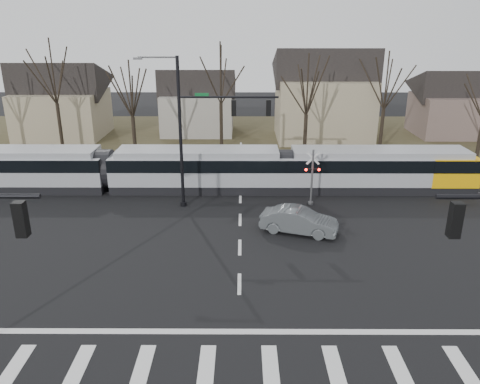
{
  "coord_description": "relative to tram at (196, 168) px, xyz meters",
  "views": [
    {
      "loc": [
        0.12,
        -18.16,
        12.14
      ],
      "look_at": [
        0.0,
        9.0,
        2.3
      ],
      "focal_mm": 35.0,
      "sensor_mm": 36.0,
      "label": 1
    }
  ],
  "objects": [
    {
      "name": "rail_pair",
      "position": [
        3.4,
        -0.2,
        -1.72
      ],
      "size": [
        90.0,
        1.52,
        0.06
      ],
      "color": "#59595E",
      "rests_on": "ground"
    },
    {
      "name": "sedan",
      "position": [
        7.01,
        -7.92,
        -0.98
      ],
      "size": [
        4.42,
        5.66,
        1.54
      ],
      "primitive_type": "imported",
      "rotation": [
        0.0,
        0.0,
        1.25
      ],
      "color": "#52575A",
      "rests_on": "ground"
    },
    {
      "name": "house_a",
      "position": [
        -16.6,
        18.0,
        2.72
      ],
      "size": [
        9.72,
        8.64,
        8.6
      ],
      "color": "gray",
      "rests_on": "ground"
    },
    {
      "name": "house_b",
      "position": [
        -1.6,
        20.0,
        2.22
      ],
      "size": [
        8.64,
        7.56,
        7.65
      ],
      "color": "gray",
      "rests_on": "ground"
    },
    {
      "name": "house_c",
      "position": [
        12.4,
        17.0,
        3.48
      ],
      "size": [
        10.8,
        8.64,
        10.1
      ],
      "color": "gray",
      "rests_on": "ground"
    },
    {
      "name": "tree_row",
      "position": [
        5.4,
        10.0,
        3.25
      ],
      "size": [
        59.2,
        7.2,
        10.0
      ],
      "color": "black",
      "rests_on": "ground"
    },
    {
      "name": "stop_line",
      "position": [
        3.4,
        -17.8,
        -1.74
      ],
      "size": [
        28.0,
        0.35,
        0.01
      ],
      "primitive_type": "cube",
      "color": "silver",
      "rests_on": "ground"
    },
    {
      "name": "signal_pole_far",
      "position": [
        0.99,
        -3.5,
        3.95
      ],
      "size": [
        9.28,
        0.44,
        10.2
      ],
      "color": "black",
      "rests_on": "ground"
    },
    {
      "name": "ground",
      "position": [
        3.4,
        -16.0,
        -1.75
      ],
      "size": [
        140.0,
        140.0,
        0.0
      ],
      "primitive_type": "plane",
      "color": "black"
    },
    {
      "name": "house_d",
      "position": [
        27.4,
        19.0,
        2.22
      ],
      "size": [
        8.64,
        7.56,
        7.65
      ],
      "color": "brown",
      "rests_on": "ground"
    },
    {
      "name": "rail_crossing_signal",
      "position": [
        8.4,
        -3.21,
        0.14
      ],
      "size": [
        1.08,
        0.36,
        4.0
      ],
      "color": "#59595B",
      "rests_on": "ground"
    },
    {
      "name": "crosswalk",
      "position": [
        3.4,
        -20.0,
        -1.74
      ],
      "size": [
        27.0,
        2.6,
        0.01
      ],
      "color": "silver",
      "rests_on": "ground"
    },
    {
      "name": "tram",
      "position": [
        0.0,
        0.0,
        0.0
      ],
      "size": [
        42.31,
        3.14,
        3.21
      ],
      "color": "gray",
      "rests_on": "ground"
    },
    {
      "name": "lane_dashes",
      "position": [
        3.4,
        -0.0,
        -1.74
      ],
      "size": [
        0.18,
        30.0,
        0.01
      ],
      "color": "silver",
      "rests_on": "ground"
    },
    {
      "name": "grass_verge",
      "position": [
        3.4,
        16.0,
        -1.74
      ],
      "size": [
        140.0,
        28.0,
        0.01
      ],
      "primitive_type": "cube",
      "color": "#38331E",
      "rests_on": "ground"
    }
  ]
}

